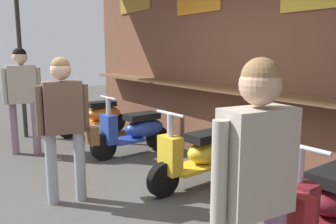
% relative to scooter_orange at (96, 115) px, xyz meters
% --- Properties ---
extents(ground_plane, '(25.39, 25.39, 0.00)m').
position_rel_scooter_orange_xyz_m(ground_plane, '(3.25, -1.08, -0.39)').
color(ground_plane, '#474442').
extents(market_stall_facade, '(9.07, 2.39, 3.91)m').
position_rel_scooter_orange_xyz_m(market_stall_facade, '(3.25, 0.80, 1.76)').
color(market_stall_facade, brown).
rests_on(market_stall_facade, ground_plane).
extents(scooter_orange, '(0.46, 1.40, 0.97)m').
position_rel_scooter_orange_xyz_m(scooter_orange, '(0.00, 0.00, 0.00)').
color(scooter_orange, orange).
rests_on(scooter_orange, ground_plane).
extents(scooter_blue, '(0.47, 1.40, 0.97)m').
position_rel_scooter_orange_xyz_m(scooter_blue, '(1.61, -0.00, 0.00)').
color(scooter_blue, '#233D9E').
rests_on(scooter_blue, ground_plane).
extents(scooter_yellow, '(0.48, 1.40, 0.97)m').
position_rel_scooter_orange_xyz_m(scooter_yellow, '(3.23, -0.00, 0.00)').
color(scooter_yellow, gold).
rests_on(scooter_yellow, ground_plane).
extents(scooter_maroon, '(0.46, 1.40, 0.97)m').
position_rel_scooter_orange_xyz_m(scooter_maroon, '(4.88, -0.00, 0.00)').
color(scooter_maroon, maroon).
rests_on(scooter_maroon, ground_plane).
extents(shopper_with_handbag, '(0.33, 0.67, 1.69)m').
position_rel_scooter_orange_xyz_m(shopper_with_handbag, '(0.63, -1.46, 0.65)').
color(shopper_with_handbag, gray).
rests_on(shopper_with_handbag, ground_plane).
extents(shopper_browsing, '(0.28, 0.64, 1.58)m').
position_rel_scooter_orange_xyz_m(shopper_browsing, '(2.76, -1.50, 0.56)').
color(shopper_browsing, '#999EA8').
rests_on(shopper_browsing, ground_plane).
extents(shopper_passing, '(0.27, 0.65, 1.61)m').
position_rel_scooter_orange_xyz_m(shopper_passing, '(5.19, -1.27, 0.58)').
color(shopper_passing, gray).
rests_on(shopper_passing, ground_plane).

